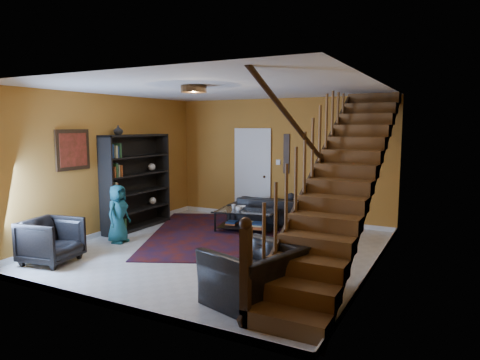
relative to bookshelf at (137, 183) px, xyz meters
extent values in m
plane|color=beige|center=(2.40, -0.60, -0.96)|extent=(5.50, 5.50, 0.00)
plane|color=#AF6F27|center=(2.40, 2.15, 0.44)|extent=(5.20, 0.00, 5.20)
plane|color=#AF6F27|center=(2.40, -3.35, 0.44)|extent=(5.20, 0.00, 5.20)
plane|color=#AF6F27|center=(-0.20, -0.60, 0.44)|extent=(0.00, 5.50, 5.50)
plane|color=#AF6F27|center=(5.00, -0.60, 0.44)|extent=(0.00, 5.50, 5.50)
plane|color=white|center=(2.40, -0.60, 1.84)|extent=(5.50, 5.50, 0.00)
cube|color=silver|center=(2.40, 2.14, -0.91)|extent=(5.20, 0.02, 0.10)
cube|color=silver|center=(-0.19, -0.60, -0.91)|extent=(0.02, 5.50, 0.10)
cube|color=#AF6F27|center=(4.53, -0.60, 0.36)|extent=(0.95, 4.92, 2.83)
cube|color=black|center=(4.07, -0.60, 0.44)|extent=(0.04, 5.02, 3.02)
cylinder|color=black|center=(4.10, -0.60, 0.89)|extent=(0.07, 4.20, 2.44)
cube|color=black|center=(4.10, -3.00, -0.41)|extent=(0.10, 0.10, 1.10)
cube|color=black|center=(0.00, 0.00, 0.04)|extent=(0.35, 1.80, 2.00)
cube|color=black|center=(0.00, 0.00, -0.56)|extent=(0.35, 1.72, 0.03)
cube|color=black|center=(0.00, 0.00, 0.20)|extent=(0.35, 1.72, 0.03)
cube|color=silver|center=(1.70, 2.12, 0.06)|extent=(0.82, 0.05, 2.05)
cube|color=maroon|center=(-0.17, -1.50, 0.79)|extent=(0.04, 0.74, 0.74)
cube|color=black|center=(2.55, 2.13, 0.59)|extent=(0.14, 0.03, 0.90)
cylinder|color=#3F2814|center=(2.40, -1.40, 1.78)|extent=(0.40, 0.40, 0.10)
cube|color=#40100B|center=(2.12, 0.50, -0.95)|extent=(4.62, 4.86, 0.02)
imported|color=black|center=(2.53, 1.70, -0.65)|extent=(2.19, 1.01, 0.62)
imported|color=black|center=(0.35, -2.47, -0.61)|extent=(0.91, 0.89, 0.72)
imported|color=black|center=(3.90, -2.38, -0.61)|extent=(1.22, 1.31, 0.71)
imported|color=black|center=(2.82, 1.75, -0.82)|extent=(0.44, 0.29, 1.18)
imported|color=black|center=(3.16, 1.75, -0.84)|extent=(0.58, 0.47, 1.14)
imported|color=#184D5D|center=(0.45, -1.06, -0.42)|extent=(0.39, 0.56, 1.10)
cube|color=black|center=(1.67, 0.43, -0.74)|extent=(0.04, 0.04, 0.45)
cube|color=black|center=(2.81, 0.43, -0.74)|extent=(0.04, 0.04, 0.45)
cube|color=black|center=(1.67, 1.07, -0.74)|extent=(0.04, 0.04, 0.45)
cube|color=black|center=(2.81, 1.07, -0.74)|extent=(0.04, 0.04, 0.45)
cube|color=black|center=(2.24, 0.75, -0.84)|extent=(1.24, 0.84, 0.02)
cube|color=silver|center=(2.24, 0.75, -0.51)|extent=(1.31, 0.91, 0.02)
imported|color=#999999|center=(2.13, 0.61, -0.46)|extent=(0.16, 0.16, 0.10)
imported|color=#999999|center=(1.90, 0.80, -0.46)|extent=(0.11, 0.11, 0.08)
imported|color=#999999|center=(2.03, 0.89, -0.48)|extent=(0.24, 0.24, 0.05)
imported|color=#999999|center=(0.00, -0.50, 1.13)|extent=(0.18, 0.18, 0.19)
cylinder|color=red|center=(0.30, -2.28, -0.86)|extent=(0.19, 0.19, 0.17)
camera|label=1|loc=(6.11, -6.96, 1.22)|focal=32.00mm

